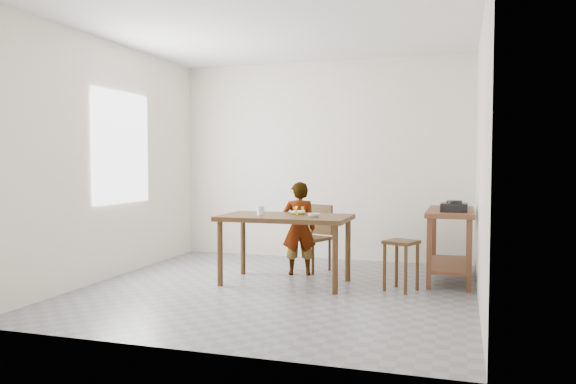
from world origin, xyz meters
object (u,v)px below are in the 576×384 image
(dining_table, at_px, (285,249))
(dining_chair, at_px, (311,238))
(prep_counter, at_px, (450,245))
(child, at_px, (299,228))
(stool, at_px, (401,266))

(dining_table, height_order, dining_chair, dining_chair)
(prep_counter, height_order, dining_chair, dining_chair)
(child, bearing_deg, stool, 139.28)
(dining_chair, bearing_deg, prep_counter, 20.10)
(prep_counter, xyz_separation_m, stool, (-0.47, -0.68, -0.14))
(child, distance_m, dining_chair, 0.33)
(child, xyz_separation_m, stool, (1.24, -0.48, -0.29))
(prep_counter, distance_m, dining_chair, 1.65)
(dining_chair, xyz_separation_m, stool, (1.17, -0.76, -0.14))
(dining_table, relative_size, prep_counter, 1.17)
(dining_table, relative_size, dining_chair, 1.74)
(prep_counter, height_order, stool, prep_counter)
(dining_table, relative_size, child, 1.27)
(prep_counter, bearing_deg, child, -173.44)
(dining_chair, height_order, stool, dining_chair)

